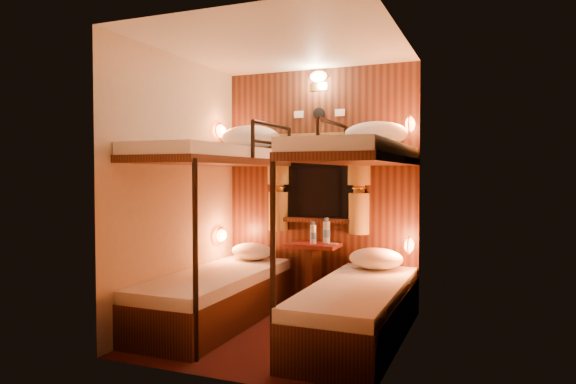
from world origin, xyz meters
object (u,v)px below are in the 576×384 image
at_px(bunk_right, 357,271).
at_px(bottle_right, 327,232).
at_px(table, 313,267).
at_px(bottle_left, 313,234).
at_px(bunk_left, 217,261).

distance_m(bunk_right, bottle_right, 1.01).
xyz_separation_m(bunk_right, table, (-0.65, 0.78, -0.14)).
bearing_deg(bunk_right, bottle_left, 131.09).
bearing_deg(bunk_right, bottle_right, 122.30).
xyz_separation_m(bunk_left, bottle_left, (0.67, 0.72, 0.19)).
height_order(table, bottle_right, bottle_right).
distance_m(bunk_right, bottle_left, 0.98).
height_order(bunk_left, bottle_left, bunk_left).
bearing_deg(table, bottle_right, 25.25).
relative_size(bunk_right, table, 2.90).
bearing_deg(bottle_left, bunk_right, -48.91).
bearing_deg(bottle_left, bottle_right, 49.17).
xyz_separation_m(bunk_left, table, (0.65, 0.78, -0.14)).
distance_m(bunk_left, bottle_left, 1.00).
relative_size(bunk_left, bottle_left, 8.55).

